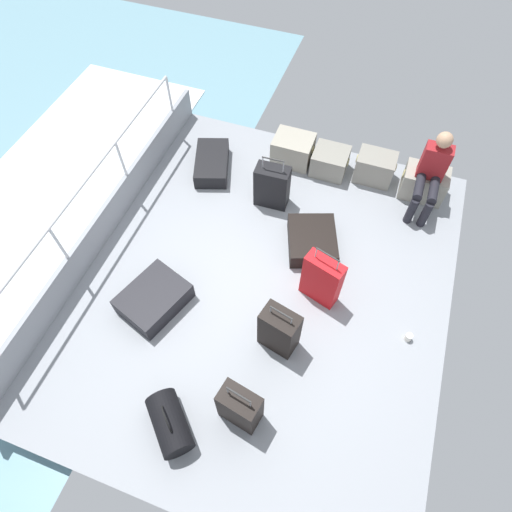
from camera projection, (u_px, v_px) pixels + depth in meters
name	position (u px, v px, depth m)	size (l,w,h in m)	color
ground_plane	(264.00, 284.00, 5.40)	(4.40, 5.20, 0.06)	gray
gunwale_port	(104.00, 224.00, 5.59)	(0.06, 5.20, 0.45)	gray
railing_port	(90.00, 195.00, 5.12)	(0.04, 4.20, 1.02)	silver
sea_wake	(29.00, 221.00, 6.33)	(12.00, 12.00, 0.01)	#6B99A8
cargo_crate_0	(293.00, 149.00, 6.37)	(0.60, 0.46, 0.41)	#9E9989
cargo_crate_1	(330.00, 162.00, 6.27)	(0.52, 0.45, 0.36)	gray
cargo_crate_2	(375.00, 167.00, 6.16)	(0.56, 0.39, 0.41)	gray
cargo_crate_3	(424.00, 183.00, 6.00)	(0.62, 0.41, 0.42)	gray
passenger_seated	(432.00, 172.00, 5.58)	(0.34, 0.66, 1.12)	maroon
suitcase_0	(279.00, 330.00, 4.68)	(0.45, 0.34, 0.76)	black
suitcase_1	(322.00, 280.00, 4.98)	(0.48, 0.31, 0.89)	red
suitcase_2	(240.00, 407.00, 4.26)	(0.44, 0.31, 0.72)	black
suitcase_3	(154.00, 298.00, 5.11)	(0.81, 0.91, 0.25)	black
suitcase_4	(212.00, 163.00, 6.34)	(0.69, 0.91, 0.22)	black
suitcase_5	(312.00, 240.00, 5.58)	(0.79, 0.86, 0.24)	black
suitcase_6	(272.00, 186.00, 5.82)	(0.46, 0.27, 0.81)	black
duffel_bag	(170.00, 423.00, 4.31)	(0.64, 0.64, 0.46)	black
paper_cup	(408.00, 337.00, 4.92)	(0.08, 0.08, 0.10)	white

